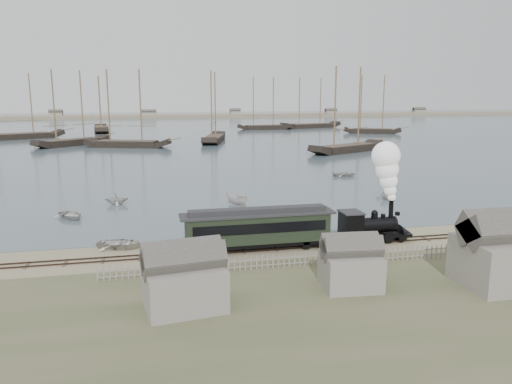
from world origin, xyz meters
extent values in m
plane|color=tan|center=(0.00, 0.00, 0.00)|extent=(600.00, 600.00, 0.00)
cube|color=#41535D|center=(0.00, 170.00, 0.03)|extent=(600.00, 336.00, 0.06)
cube|color=#32231B|center=(0.00, -2.50, 0.10)|extent=(120.00, 0.08, 0.12)
cube|color=#32231B|center=(0.00, -1.50, 0.10)|extent=(120.00, 0.08, 0.12)
cube|color=#403129|center=(0.00, -2.00, 0.03)|extent=(120.00, 1.80, 0.06)
cube|color=gray|center=(0.00, 250.00, 0.00)|extent=(500.00, 20.00, 1.80)
cube|color=black|center=(8.78, -2.00, 0.70)|extent=(6.64, 1.95, 0.24)
cylinder|color=black|center=(8.39, -2.00, 1.67)|extent=(4.10, 1.46, 1.46)
cube|color=black|center=(6.24, -2.00, 1.87)|extent=(1.76, 2.15, 2.24)
cube|color=#2B2B2E|center=(6.24, -2.00, 3.04)|extent=(1.95, 2.34, 0.12)
cylinder|color=black|center=(10.24, -2.00, 2.99)|extent=(0.43, 0.43, 1.56)
sphere|color=black|center=(8.58, -2.00, 2.81)|extent=(0.62, 0.62, 0.62)
cone|color=black|center=(11.90, -2.00, 0.60)|extent=(1.37, 1.95, 1.95)
cube|color=black|center=(10.92, -2.00, 2.65)|extent=(0.34, 0.34, 0.34)
cube|color=black|center=(-2.62, -2.00, 0.70)|extent=(13.79, 2.27, 0.34)
cube|color=black|center=(-2.62, -2.00, 2.08)|extent=(12.81, 2.46, 2.46)
cube|color=black|center=(-2.62, -3.25, 2.33)|extent=(11.82, 0.06, 0.89)
cube|color=black|center=(-2.62, -0.75, 2.33)|extent=(11.82, 0.06, 0.89)
cube|color=#2B2B2E|center=(-2.62, -2.00, 3.36)|extent=(13.79, 2.66, 0.18)
cube|color=#2B2B2E|center=(-2.62, -2.00, 3.66)|extent=(12.32, 1.18, 0.44)
imported|color=beige|center=(-14.69, 1.23, 0.44)|extent=(4.08, 4.91, 0.88)
imported|color=beige|center=(-20.65, 13.54, 0.46)|extent=(4.75, 4.53, 0.80)
imported|color=beige|center=(-15.99, 19.85, 0.81)|extent=(2.61, 2.97, 1.50)
imported|color=beige|center=(-1.37, 15.95, 0.77)|extent=(3.87, 3.12, 1.43)
imported|color=beige|center=(20.42, 33.94, 0.47)|extent=(3.16, 4.19, 0.82)
imported|color=beige|center=(18.79, 15.63, 0.81)|extent=(3.73, 3.78, 1.51)
imported|color=beige|center=(28.82, 35.67, 0.80)|extent=(3.70, 3.75, 1.48)
camera|label=1|loc=(-12.01, -43.90, 13.85)|focal=35.00mm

